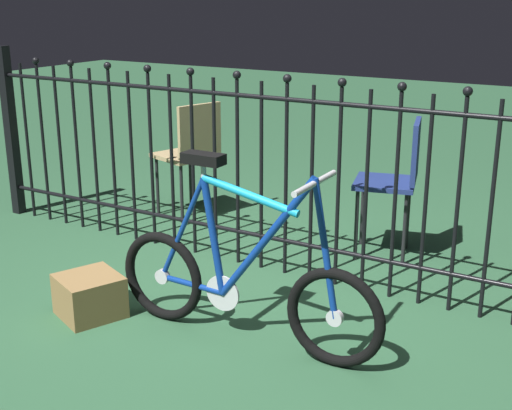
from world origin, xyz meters
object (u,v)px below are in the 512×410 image
object	(u,v)px
bicycle	(242,282)
chair_navy	(398,174)
display_crate	(90,296)
chair_tan	(191,148)

from	to	relation	value
bicycle	chair_navy	size ratio (longest dim) A/B	1.62
bicycle	display_crate	bearing A→B (deg)	-167.93
chair_tan	display_crate	xyz separation A→B (m)	(0.51, -1.62, -0.41)
bicycle	display_crate	size ratio (longest dim) A/B	4.77
chair_tan	display_crate	world-z (taller)	chair_tan
chair_navy	chair_tan	xyz separation A→B (m)	(-1.56, -0.00, -0.02)
bicycle	chair_navy	world-z (taller)	bicycle
bicycle	chair_navy	bearing A→B (deg)	81.13
chair_tan	display_crate	distance (m)	1.74
chair_tan	display_crate	size ratio (longest dim) A/B	2.87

